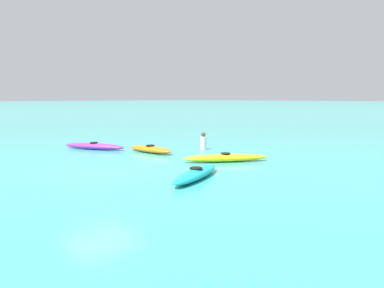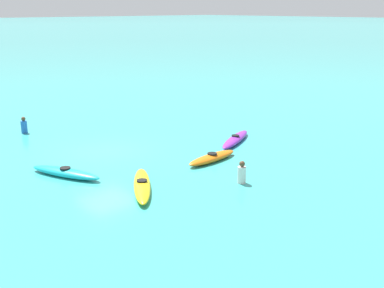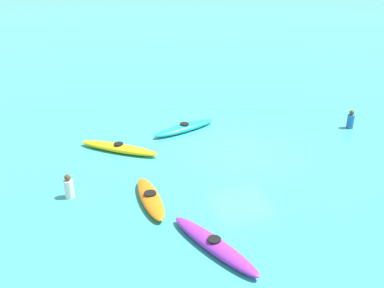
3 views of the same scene
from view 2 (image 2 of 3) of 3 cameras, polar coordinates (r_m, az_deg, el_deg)
ground_plane at (r=22.01m, az=-10.53°, el=-0.91°), size 600.00×600.00×0.00m
kayak_yellow at (r=17.26m, az=-6.11°, el=-5.02°), size 2.55×3.24×0.37m
kayak_purple at (r=23.18m, az=5.31°, el=0.59°), size 3.43×2.01×0.37m
kayak_cyan at (r=19.12m, az=-15.18°, el=-3.37°), size 1.83×3.27×0.37m
kayak_orange at (r=20.26m, az=2.47°, el=-1.67°), size 2.84×0.82×0.37m
person_near_shore at (r=17.79m, az=6.09°, el=-3.59°), size 0.36×0.36×0.88m
person_by_kayaks at (r=26.34m, az=-19.81°, el=2.10°), size 0.45×0.45×0.88m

